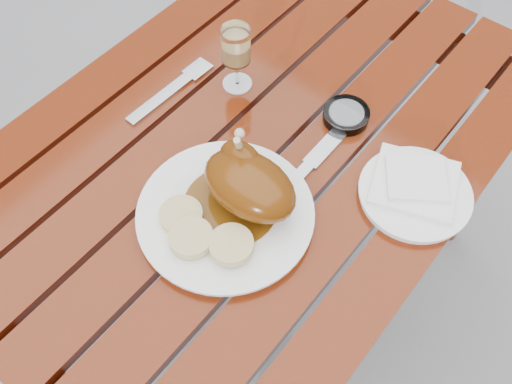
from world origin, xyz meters
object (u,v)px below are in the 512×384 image
table (255,232)px  wine_glass (236,58)px  dinner_plate (226,214)px  ashtray (346,115)px  side_plate (415,194)px

table → wine_glass: wine_glass is taller
dinner_plate → ashtray: (0.04, 0.32, 0.00)m
table → side_plate: side_plate is taller
dinner_plate → wine_glass: bearing=126.5°
dinner_plate → table: bearing=113.0°
dinner_plate → side_plate: size_ratio=1.53×
wine_glass → ashtray: (0.23, 0.06, -0.06)m
dinner_plate → wine_glass: wine_glass is taller
table → dinner_plate: 0.43m
side_plate → ashtray: (-0.20, 0.07, 0.00)m
dinner_plate → wine_glass: size_ratio=2.17×
table → dinner_plate: size_ratio=3.86×
table → side_plate: bearing=13.6°
wine_glass → side_plate: bearing=-1.4°
wine_glass → dinner_plate: bearing=-53.5°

